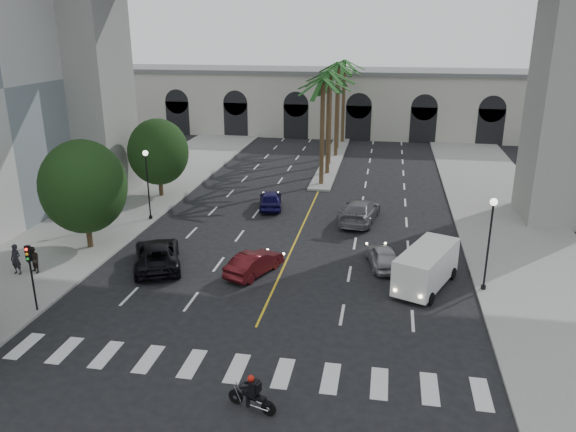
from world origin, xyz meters
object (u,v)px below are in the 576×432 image
object	(u,v)px
car_a	(383,256)
car_e	(270,199)
traffic_signal_far	(30,267)
motorcycle_rider	(253,395)
pedestrian_a	(16,259)
car_c	(157,254)
car_d	(360,211)
pedestrian_b	(33,260)
lamp_post_right	(490,237)
car_b	(254,263)
lamp_post_left_far	(147,179)
cargo_van	(426,267)

from	to	relation	value
car_a	car_e	size ratio (longest dim) A/B	0.93
traffic_signal_far	motorcycle_rider	bearing A→B (deg)	-23.61
motorcycle_rider	pedestrian_a	bearing A→B (deg)	168.74
car_a	motorcycle_rider	bearing A→B (deg)	59.88
car_c	car_d	bearing A→B (deg)	-160.52
car_c	pedestrian_b	distance (m)	7.01
car_e	pedestrian_a	bearing A→B (deg)	41.13
traffic_signal_far	car_d	size ratio (longest dim) A/B	0.63
lamp_post_right	motorcycle_rider	bearing A→B (deg)	-129.97
car_b	pedestrian_a	bearing A→B (deg)	34.24
lamp_post_left_far	pedestrian_a	size ratio (longest dim) A/B	2.97
car_b	cargo_van	world-z (taller)	cargo_van
lamp_post_left_far	car_b	xyz separation A→B (m)	(9.90, -7.98, -2.53)
car_e	cargo_van	size ratio (longest dim) A/B	0.76
car_e	traffic_signal_far	bearing A→B (deg)	55.87
pedestrian_a	lamp_post_right	bearing A→B (deg)	11.85
lamp_post_left_far	motorcycle_rider	world-z (taller)	lamp_post_left_far
car_d	car_a	bearing A→B (deg)	111.12
pedestrian_b	lamp_post_right	bearing A→B (deg)	30.25
motorcycle_rider	car_c	distance (m)	14.96
car_a	cargo_van	bearing A→B (deg)	121.06
car_a	car_d	bearing A→B (deg)	-89.68
car_c	car_d	size ratio (longest dim) A/B	0.98
lamp_post_right	cargo_van	xyz separation A→B (m)	(-3.14, -0.05, -1.96)
car_d	cargo_van	bearing A→B (deg)	119.98
car_c	pedestrian_b	bearing A→B (deg)	-2.09
traffic_signal_far	car_b	size ratio (longest dim) A/B	0.87
car_b	car_d	size ratio (longest dim) A/B	0.72
lamp_post_left_far	pedestrian_b	size ratio (longest dim) A/B	3.32
car_c	pedestrian_b	xyz separation A→B (m)	(-6.56, -2.46, 0.17)
traffic_signal_far	cargo_van	xyz separation A→B (m)	(19.56, 6.45, -1.25)
car_a	car_b	distance (m)	7.78
car_e	cargo_van	bearing A→B (deg)	121.22
motorcycle_rider	pedestrian_b	size ratio (longest dim) A/B	1.24
lamp_post_left_far	motorcycle_rider	bearing A→B (deg)	-57.56
lamp_post_right	cargo_van	size ratio (longest dim) A/B	0.94
lamp_post_left_far	car_b	size ratio (longest dim) A/B	1.28
car_b	car_a	bearing A→B (deg)	-139.10
lamp_post_right	car_e	distance (m)	19.38
lamp_post_right	cargo_van	world-z (taller)	lamp_post_right
motorcycle_rider	car_a	bearing A→B (deg)	90.93
car_a	car_c	distance (m)	13.63
lamp_post_left_far	car_d	size ratio (longest dim) A/B	0.92
lamp_post_left_far	car_d	xyz separation A→B (m)	(15.45, 2.50, -2.38)
motorcycle_rider	car_d	size ratio (longest dim) A/B	0.34
traffic_signal_far	car_d	distance (m)	22.97
traffic_signal_far	car_c	bearing A→B (deg)	59.99
pedestrian_a	pedestrian_b	xyz separation A→B (m)	(0.92, 0.26, -0.09)
car_d	car_e	bearing A→B (deg)	-7.50
car_b	car_c	xyz separation A→B (m)	(-6.02, 0.02, 0.10)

